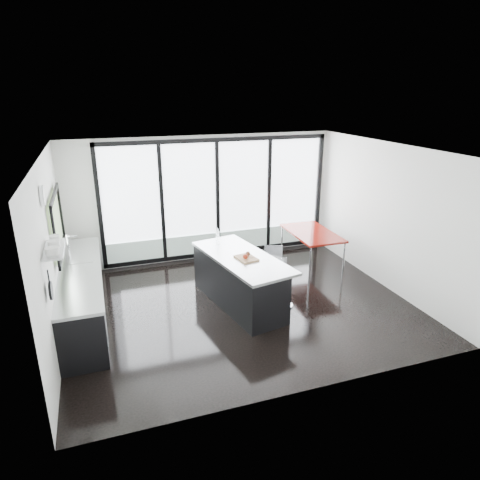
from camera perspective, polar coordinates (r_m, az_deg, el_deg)
name	(u,v)px	position (r m, az deg, el deg)	size (l,w,h in m)	color
floor	(240,305)	(7.90, 0.02, -8.65)	(6.00, 5.00, 0.00)	black
ceiling	(240,150)	(7.03, 0.02, 11.90)	(6.00, 5.00, 0.00)	white
wall_back	(216,204)	(9.72, -3.20, 4.84)	(6.00, 0.09, 2.80)	silver
wall_front	(308,295)	(5.22, 9.04, -7.29)	(6.00, 0.00, 2.80)	silver
wall_left	(53,237)	(7.23, -23.63, 0.35)	(0.26, 5.00, 2.80)	silver
wall_right	(387,216)	(8.75, 18.97, 2.99)	(0.00, 5.00, 2.80)	silver
counter_cabinets	(83,294)	(7.72, -20.25, -6.82)	(0.69, 3.24, 1.36)	black
island	(238,280)	(7.76, -0.21, -5.37)	(1.37, 2.39, 1.20)	black
bar_stool_near	(281,289)	(7.77, 5.54, -6.52)	(0.42, 0.42, 0.67)	silver
bar_stool_far	(274,276)	(8.21, 4.52, -4.82)	(0.45, 0.45, 0.71)	silver
red_table	(311,250)	(9.46, 9.46, -1.31)	(0.87, 1.53, 0.82)	maroon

